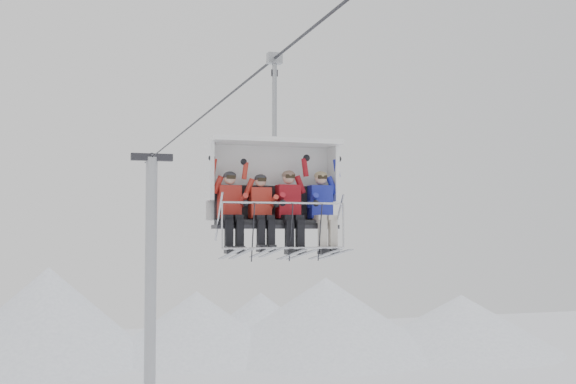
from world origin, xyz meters
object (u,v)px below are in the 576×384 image
object	(u,v)px
lift_tower_right	(150,314)
skier_center_right	(290,207)
skier_far_left	(231,207)
skier_center_left	(262,209)
chairlift_carrier	(273,184)
skier_far_right	(322,207)

from	to	relation	value
lift_tower_right	skier_center_right	distance (m)	21.71
skier_far_left	skier_center_left	xyz separation A→B (m)	(0.63, -0.00, -0.02)
chairlift_carrier	skier_far_right	world-z (taller)	chairlift_carrier
skier_far_left	skier_far_right	distance (m)	1.91
lift_tower_right	skier_far_right	world-z (taller)	lift_tower_right
skier_far_left	skier_far_right	xyz separation A→B (m)	(1.91, 0.01, 0.02)
chairlift_carrier	skier_center_left	distance (m)	0.69
chairlift_carrier	skier_center_left	size ratio (longest dim) A/B	2.36
skier_center_right	skier_far_left	bearing A→B (deg)	-179.76
chairlift_carrier	skier_center_left	world-z (taller)	chairlift_carrier
skier_far_left	skier_center_left	bearing A→B (deg)	-0.45
chairlift_carrier	skier_far_left	xyz separation A→B (m)	(-0.95, -0.31, -0.50)
lift_tower_right	skier_center_left	bearing A→B (deg)	-90.86
chairlift_carrier	skier_far_left	size ratio (longest dim) A/B	2.32
skier_center_left	skier_far_left	bearing A→B (deg)	179.55
chairlift_carrier	skier_far_right	xyz separation A→B (m)	(0.96, -0.30, -0.48)
lift_tower_right	chairlift_carrier	size ratio (longest dim) A/B	3.38
chairlift_carrier	skier_center_right	xyz separation A→B (m)	(0.27, -0.30, -0.48)
lift_tower_right	skier_far_right	distance (m)	21.73
skier_far_left	skier_center_right	size ratio (longest dim) A/B	0.96
skier_far_left	skier_center_right	xyz separation A→B (m)	(1.22, 0.01, 0.02)
skier_center_left	skier_center_right	bearing A→B (deg)	0.97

